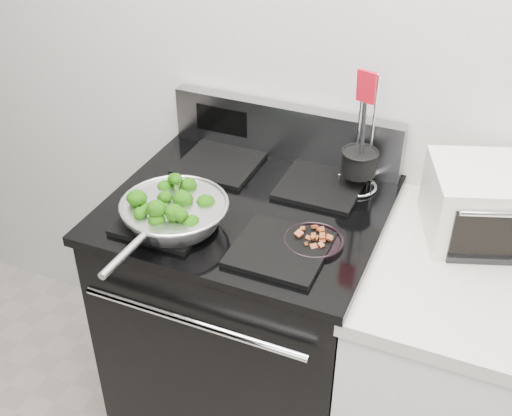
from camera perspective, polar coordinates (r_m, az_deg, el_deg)
The scene contains 8 objects.
back_wall at distance 1.90m, azimuth 12.00°, elevation 13.80°, with size 4.00×0.02×2.70m, color silver.
gas_range at distance 2.16m, azimuth -0.66°, elevation -9.78°, with size 0.79×0.69×1.13m.
counter at distance 2.09m, azimuth 17.45°, elevation -15.09°, with size 0.62×0.68×0.92m.
skillet at distance 1.76m, azimuth -7.30°, elevation -0.37°, with size 0.30×0.48×0.06m.
broccoli_pile at distance 1.75m, azimuth -7.29°, elevation 0.15°, with size 0.23×0.23×0.08m, color #0D3204, non-canonical shape.
bacon_plate at distance 1.71m, azimuth 5.13°, elevation -2.67°, with size 0.16×0.16×0.04m.
utensil_holder at distance 1.93m, azimuth 9.10°, elevation 3.47°, with size 0.12×0.12×0.38m.
toaster_oven at distance 1.85m, azimuth 20.51°, elevation 0.33°, with size 0.42×0.37×0.20m.
Camera 1 is at (0.33, -0.00, 1.99)m, focal length 45.00 mm.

